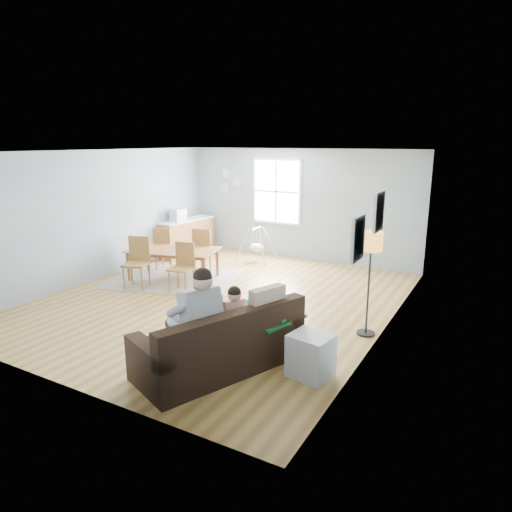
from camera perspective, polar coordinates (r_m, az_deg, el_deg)
The scene contains 22 objects.
room at distance 8.08m, azimuth -4.71°, elevation 10.95°, with size 8.40×9.40×3.90m.
window at distance 11.43m, azimuth 2.61°, elevation 8.05°, with size 1.32×0.08×1.62m.
pictures at distance 5.94m, azimuth 13.92°, elevation 3.87°, with size 0.05×1.34×0.74m.
wall_plates at distance 12.11m, azimuth -3.39°, elevation 9.24°, with size 0.67×0.02×0.66m.
sofa at distance 5.97m, azimuth -4.26°, elevation -11.29°, with size 1.67×2.34×0.87m.
green_throw at distance 6.33m, azimuth 0.68°, elevation -7.30°, with size 0.98×0.79×0.04m, color #16622B.
beige_pillow at distance 5.93m, azimuth 1.42°, elevation -6.34°, with size 0.15×0.52×0.52m, color #BEAB91.
father at distance 5.74m, azimuth -7.65°, elevation -7.47°, with size 1.10×0.81×1.45m.
nursing_pillow at distance 5.91m, azimuth -8.47°, elevation -7.86°, with size 0.54×0.54×0.15m, color silver.
infant at distance 5.89m, azimuth -8.22°, elevation -6.84°, with size 0.19×0.40×0.15m.
toddler at distance 5.96m, azimuth -3.17°, elevation -6.79°, with size 0.59×0.47×0.87m.
floor_lamp at distance 6.86m, azimuth 14.17°, elevation 0.72°, with size 0.32×0.32×1.60m.
storage_cube at distance 5.86m, azimuth 6.79°, elevation -12.23°, with size 0.56×0.52×0.55m.
rug at distance 9.93m, azimuth -10.21°, elevation -2.81°, with size 2.64×2.01×0.01m, color gray.
dining_table at distance 9.84m, azimuth -10.29°, elevation -1.04°, with size 1.85×1.03×0.65m, color brown.
chair_sw at distance 9.41m, azimuth -14.58°, elevation -0.30°, with size 0.59×0.59×1.02m.
chair_se at distance 9.02m, azimuth -9.12°, elevation -0.94°, with size 0.50×0.50×0.95m.
chair_nw at distance 10.55m, azimuth -11.38°, elevation 1.27°, with size 0.54×0.54×0.98m.
chair_ne at distance 10.20m, azimuth -6.54°, elevation 1.13°, with size 0.53×0.53×1.01m.
counter at distance 11.92m, azimuth -8.63°, elevation 2.40°, with size 0.64×1.69×0.92m.
monitor at distance 11.58m, azimuth -9.76°, elevation 5.07°, with size 0.38×0.37×0.31m.
baby_swing at distance 11.08m, azimuth 0.05°, elevation 1.18°, with size 0.87×0.89×0.83m.
Camera 1 is at (4.49, -6.70, 2.87)m, focal length 32.00 mm.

